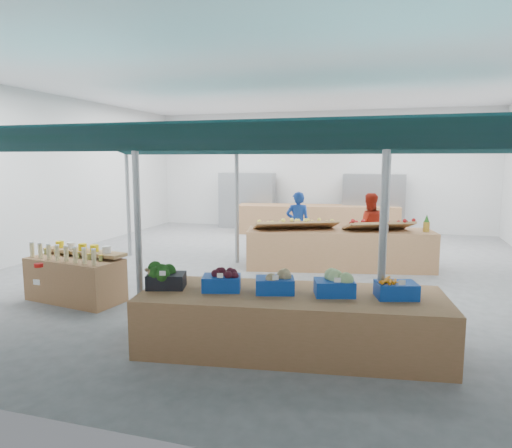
# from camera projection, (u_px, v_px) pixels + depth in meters

# --- Properties ---
(floor) EXTENTS (13.00, 13.00, 0.00)m
(floor) POSITION_uv_depth(u_px,v_px,m) (271.00, 270.00, 10.47)
(floor) COLOR slate
(floor) RESTS_ON ground
(hall) EXTENTS (13.00, 13.00, 13.00)m
(hall) POSITION_uv_depth(u_px,v_px,m) (286.00, 154.00, 11.46)
(hall) COLOR silver
(hall) RESTS_ON ground
(pole_grid) EXTENTS (10.00, 4.60, 3.00)m
(pole_grid) POSITION_uv_depth(u_px,v_px,m) (287.00, 198.00, 8.34)
(pole_grid) COLOR gray
(pole_grid) RESTS_ON floor
(awnings) EXTENTS (9.50, 7.08, 0.30)m
(awnings) POSITION_uv_depth(u_px,v_px,m) (288.00, 144.00, 8.20)
(awnings) COLOR #0B302D
(awnings) RESTS_ON pole_grid
(back_shelving_left) EXTENTS (2.00, 0.50, 2.00)m
(back_shelving_left) POSITION_uv_depth(u_px,v_px,m) (247.00, 201.00, 16.73)
(back_shelving_left) COLOR #B23F33
(back_shelving_left) RESTS_ON floor
(back_shelving_right) EXTENTS (2.00, 0.50, 2.00)m
(back_shelving_right) POSITION_uv_depth(u_px,v_px,m) (373.00, 204.00, 15.45)
(back_shelving_right) COLOR #B23F33
(back_shelving_right) RESTS_ON floor
(bottle_shelf) EXTENTS (1.83, 1.30, 1.05)m
(bottle_shelf) POSITION_uv_depth(u_px,v_px,m) (77.00, 277.00, 8.17)
(bottle_shelf) COLOR olive
(bottle_shelf) RESTS_ON floor
(veg_counter) EXTENTS (4.12, 1.86, 0.77)m
(veg_counter) POSITION_uv_depth(u_px,v_px,m) (291.00, 321.00, 6.03)
(veg_counter) COLOR olive
(veg_counter) RESTS_ON floor
(fruit_counter) EXTENTS (4.34, 1.86, 0.90)m
(fruit_counter) POSITION_uv_depth(u_px,v_px,m) (339.00, 249.00, 10.54)
(fruit_counter) COLOR olive
(fruit_counter) RESTS_ON floor
(far_counter) EXTENTS (5.48, 1.95, 0.97)m
(far_counter) POSITION_uv_depth(u_px,v_px,m) (317.00, 219.00, 15.54)
(far_counter) COLOR olive
(far_counter) RESTS_ON floor
(vendor_left) EXTENTS (0.69, 0.52, 1.69)m
(vendor_left) POSITION_uv_depth(u_px,v_px,m) (298.00, 224.00, 11.87)
(vendor_left) COLOR navy
(vendor_left) RESTS_ON floor
(vendor_right) EXTENTS (0.94, 0.80, 1.69)m
(vendor_right) POSITION_uv_depth(u_px,v_px,m) (369.00, 227.00, 11.36)
(vendor_right) COLOR red
(vendor_right) RESTS_ON floor
(crate_broccoli) EXTENTS (0.58, 0.47, 0.35)m
(crate_broccoli) POSITION_uv_depth(u_px,v_px,m) (166.00, 276.00, 6.21)
(crate_broccoli) COLOR black
(crate_broccoli) RESTS_ON veg_counter
(crate_beets) EXTENTS (0.58, 0.47, 0.29)m
(crate_beets) POSITION_uv_depth(u_px,v_px,m) (222.00, 281.00, 6.10)
(crate_beets) COLOR #0E3B9B
(crate_beets) RESTS_ON veg_counter
(crate_celeriac) EXTENTS (0.58, 0.47, 0.31)m
(crate_celeriac) POSITION_uv_depth(u_px,v_px,m) (275.00, 282.00, 5.99)
(crate_celeriac) COLOR #0E3B9B
(crate_celeriac) RESTS_ON veg_counter
(crate_cabbage) EXTENTS (0.58, 0.47, 0.35)m
(crate_cabbage) POSITION_uv_depth(u_px,v_px,m) (334.00, 283.00, 5.87)
(crate_cabbage) COLOR #0E3B9B
(crate_cabbage) RESTS_ON veg_counter
(crate_carrots) EXTENTS (0.58, 0.47, 0.29)m
(crate_carrots) POSITION_uv_depth(u_px,v_px,m) (396.00, 289.00, 5.77)
(crate_carrots) COLOR #0E3B9B
(crate_carrots) RESTS_ON veg_counter
(sparrow) EXTENTS (0.12, 0.09, 0.11)m
(sparrow) POSITION_uv_depth(u_px,v_px,m) (150.00, 272.00, 6.09)
(sparrow) COLOR brown
(sparrow) RESTS_ON crate_broccoli
(pole_ribbon) EXTENTS (0.12, 0.12, 0.28)m
(pole_ribbon) POSITION_uv_depth(u_px,v_px,m) (38.00, 267.00, 6.14)
(pole_ribbon) COLOR red
(pole_ribbon) RESTS_ON pole_grid
(apple_heap_yellow) EXTENTS (2.02, 1.41, 0.27)m
(apple_heap_yellow) POSITION_uv_depth(u_px,v_px,m) (296.00, 223.00, 10.44)
(apple_heap_yellow) COLOR #997247
(apple_heap_yellow) RESTS_ON fruit_counter
(apple_heap_red) EXTENTS (1.65, 1.25, 0.27)m
(apple_heap_red) POSITION_uv_depth(u_px,v_px,m) (378.00, 224.00, 10.29)
(apple_heap_red) COLOR #997247
(apple_heap_red) RESTS_ON fruit_counter
(pineapple) EXTENTS (0.14, 0.14, 0.39)m
(pineapple) POSITION_uv_depth(u_px,v_px,m) (426.00, 224.00, 10.20)
(pineapple) COLOR #8C6019
(pineapple) RESTS_ON fruit_counter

